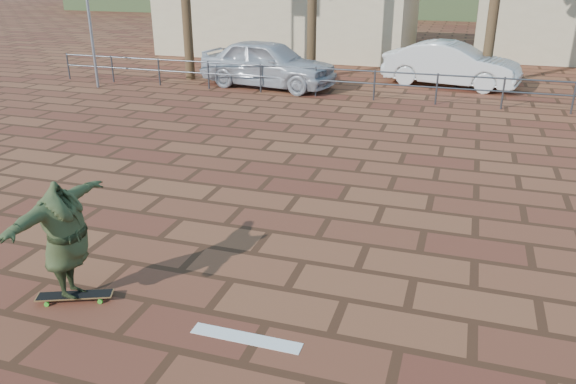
# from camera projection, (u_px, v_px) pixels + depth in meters

# --- Properties ---
(ground) EXTENTS (120.00, 120.00, 0.00)m
(ground) POSITION_uv_depth(u_px,v_px,m) (232.00, 280.00, 8.09)
(ground) COLOR brown
(ground) RESTS_ON ground
(paint_stripe) EXTENTS (1.40, 0.22, 0.01)m
(paint_stripe) POSITION_uv_depth(u_px,v_px,m) (246.00, 338.00, 6.83)
(paint_stripe) COLOR white
(paint_stripe) RESTS_ON ground
(guardrail) EXTENTS (24.06, 0.06, 1.00)m
(guardrail) POSITION_uv_depth(u_px,v_px,m) (375.00, 80.00, 18.40)
(guardrail) COLOR #47494F
(guardrail) RESTS_ON ground
(building_west) EXTENTS (12.60, 7.60, 4.50)m
(building_west) POSITION_uv_depth(u_px,v_px,m) (292.00, 5.00, 28.31)
(building_west) COLOR beige
(building_west) RESTS_ON ground
(longboard) EXTENTS (1.01, 0.60, 0.10)m
(longboard) POSITION_uv_depth(u_px,v_px,m) (75.00, 296.00, 7.56)
(longboard) COLOR olive
(longboard) RESTS_ON ground
(skateboarder) EXTENTS (0.61, 2.03, 1.63)m
(skateboarder) POSITION_uv_depth(u_px,v_px,m) (66.00, 240.00, 7.24)
(skateboarder) COLOR #354123
(skateboarder) RESTS_ON longboard
(car_silver) EXTENTS (5.25, 2.76, 1.71)m
(car_silver) POSITION_uv_depth(u_px,v_px,m) (268.00, 63.00, 20.37)
(car_silver) COLOR #B9BBC1
(car_silver) RESTS_ON ground
(car_white) EXTENTS (5.05, 2.57, 1.59)m
(car_white) POSITION_uv_depth(u_px,v_px,m) (451.00, 64.00, 20.50)
(car_white) COLOR silver
(car_white) RESTS_ON ground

